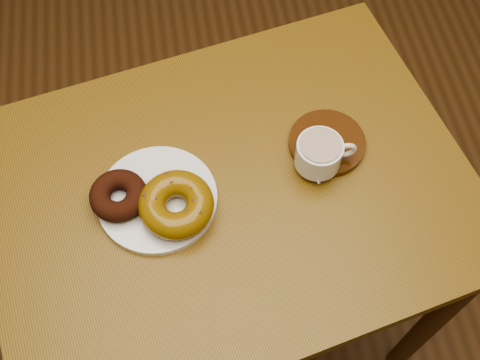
{
  "coord_description": "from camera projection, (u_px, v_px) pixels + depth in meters",
  "views": [
    {
      "loc": [
        -0.24,
        -0.73,
        1.71
      ],
      "look_at": [
        -0.16,
        -0.23,
        0.81
      ],
      "focal_mm": 45.0,
      "sensor_mm": 36.0,
      "label": 1
    }
  ],
  "objects": [
    {
      "name": "ground",
      "position": [
        280.0,
        235.0,
        1.87
      ],
      "size": [
        6.0,
        6.0,
        0.0
      ],
      "primitive_type": "plane",
      "color": "brown",
      "rests_on": "ground"
    },
    {
      "name": "cafe_table",
      "position": [
        230.0,
        218.0,
        1.16
      ],
      "size": [
        0.95,
        0.79,
        0.79
      ],
      "rotation": [
        0.0,
        0.0,
        0.21
      ],
      "color": "brown",
      "rests_on": "ground"
    },
    {
      "name": "teaspoon",
      "position": [
        310.0,
        152.0,
        1.07
      ],
      "size": [
        0.02,
        0.09,
        0.01
      ],
      "rotation": [
        0.0,
        0.0,
        0.03
      ],
      "color": "silver",
      "rests_on": "saucer"
    },
    {
      "name": "donut_cinnamon",
      "position": [
        118.0,
        195.0,
        1.01
      ],
      "size": [
        0.11,
        0.11,
        0.04
      ],
      "primitive_type": "torus",
      "rotation": [
        0.0,
        0.0,
        -0.13
      ],
      "color": "#33140A",
      "rests_on": "donut_plate"
    },
    {
      "name": "donut_plate",
      "position": [
        157.0,
        199.0,
        1.03
      ],
      "size": [
        0.22,
        0.22,
        0.01
      ],
      "primitive_type": "cylinder",
      "rotation": [
        0.0,
        0.0,
        -0.09
      ],
      "color": "white",
      "rests_on": "cafe_table"
    },
    {
      "name": "coffee_cup",
      "position": [
        320.0,
        153.0,
        1.03
      ],
      "size": [
        0.11,
        0.08,
        0.06
      ],
      "rotation": [
        0.0,
        0.0,
        -0.03
      ],
      "color": "white",
      "rests_on": "saucer"
    },
    {
      "name": "saucer",
      "position": [
        327.0,
        143.0,
        1.09
      ],
      "size": [
        0.14,
        0.14,
        0.01
      ],
      "primitive_type": "cylinder",
      "rotation": [
        0.0,
        0.0,
        0.02
      ],
      "color": "#3C1D08",
      "rests_on": "cafe_table"
    },
    {
      "name": "donut_caramel",
      "position": [
        176.0,
        204.0,
        0.99
      ],
      "size": [
        0.15,
        0.15,
        0.05
      ],
      "rotation": [
        0.0,
        0.0,
        0.16
      ],
      "color": "#7F5B0D",
      "rests_on": "donut_plate"
    }
  ]
}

